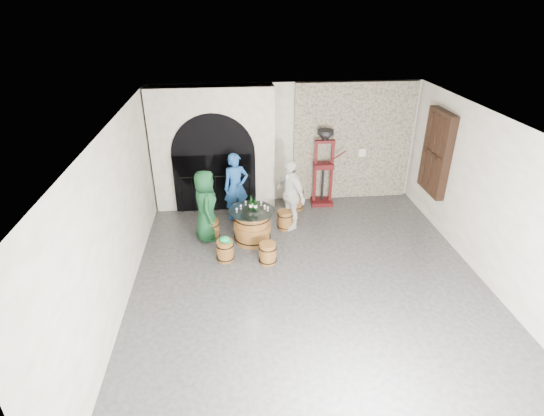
{
  "coord_description": "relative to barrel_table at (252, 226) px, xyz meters",
  "views": [
    {
      "loc": [
        -1.4,
        -6.7,
        5.18
      ],
      "look_at": [
        -0.62,
        1.38,
        1.05
      ],
      "focal_mm": 28.0,
      "sensor_mm": 36.0,
      "label": 1
    }
  ],
  "objects": [
    {
      "name": "ceiling",
      "position": [
        1.04,
        -1.8,
        2.8
      ],
      "size": [
        8.0,
        8.0,
        0.0
      ],
      "primitive_type": "plane",
      "rotation": [
        3.14,
        0.0,
        0.0
      ],
      "color": "beige",
      "rests_on": "wall_back"
    },
    {
      "name": "wine_bottle_center",
      "position": [
        0.08,
        -0.0,
        0.53
      ],
      "size": [
        0.08,
        0.08,
        0.32
      ],
      "color": "black",
      "rests_on": "barrel_table"
    },
    {
      "name": "shuttered_window",
      "position": [
        4.42,
        0.6,
        1.4
      ],
      "size": [
        0.23,
        1.1,
        2.0
      ],
      "color": "black",
      "rests_on": "wall_right"
    },
    {
      "name": "wall_back",
      "position": [
        1.04,
        2.2,
        1.2
      ],
      "size": [
        8.0,
        0.0,
        8.0
      ],
      "primitive_type": "plane",
      "rotation": [
        1.57,
        0.0,
        0.0
      ],
      "color": "silver",
      "rests_on": "ground"
    },
    {
      "name": "side_barrel",
      "position": [
        1.22,
        1.53,
        -0.09
      ],
      "size": [
        0.46,
        0.46,
        0.62
      ],
      "rotation": [
        0.0,
        0.0,
        0.05
      ],
      "color": "brown",
      "rests_on": "ground"
    },
    {
      "name": "barrel_stool_left",
      "position": [
        -0.95,
        0.21,
        -0.16
      ],
      "size": [
        0.39,
        0.39,
        0.47
      ],
      "color": "brown",
      "rests_on": "ground"
    },
    {
      "name": "wine_bottle_left",
      "position": [
        -0.02,
        0.04,
        0.53
      ],
      "size": [
        0.08,
        0.08,
        0.32
      ],
      "color": "black",
      "rests_on": "barrel_table"
    },
    {
      "name": "wine_bottle_right",
      "position": [
        0.0,
        0.1,
        0.53
      ],
      "size": [
        0.08,
        0.08,
        0.32
      ],
      "color": "black",
      "rests_on": "barrel_table"
    },
    {
      "name": "tasting_glass_b",
      "position": [
        0.29,
        0.03,
        0.45
      ],
      "size": [
        0.05,
        0.05,
        0.1
      ],
      "primitive_type": null,
      "color": "#C46A26",
      "rests_on": "barrel_table"
    },
    {
      "name": "corking_press",
      "position": [
        2.0,
        1.77,
        0.81
      ],
      "size": [
        0.86,
        0.48,
        2.08
      ],
      "rotation": [
        0.0,
        0.0,
        -0.04
      ],
      "color": "#440B0E",
      "rests_on": "ground"
    },
    {
      "name": "wall_left",
      "position": [
        -2.46,
        -1.8,
        1.2
      ],
      "size": [
        0.0,
        8.0,
        8.0
      ],
      "primitive_type": "plane",
      "rotation": [
        1.57,
        0.0,
        1.57
      ],
      "color": "silver",
      "rests_on": "ground"
    },
    {
      "name": "wall_right",
      "position": [
        4.54,
        -1.8,
        1.2
      ],
      "size": [
        0.0,
        8.0,
        8.0
      ],
      "primitive_type": "plane",
      "rotation": [
        1.57,
        0.0,
        -1.57
      ],
      "color": "silver",
      "rests_on": "ground"
    },
    {
      "name": "stone_facing_panel",
      "position": [
        2.84,
        2.14,
        1.2
      ],
      "size": [
        3.2,
        0.12,
        3.18
      ],
      "primitive_type": "cube",
      "color": "#9F967F",
      "rests_on": "ground"
    },
    {
      "name": "barrel_stool_near_left",
      "position": [
        -0.63,
        -0.74,
        -0.16
      ],
      "size": [
        0.39,
        0.39,
        0.47
      ],
      "color": "brown",
      "rests_on": "ground"
    },
    {
      "name": "wall_front",
      "position": [
        1.04,
        -5.8,
        1.2
      ],
      "size": [
        8.0,
        0.0,
        8.0
      ],
      "primitive_type": "plane",
      "rotation": [
        -1.57,
        0.0,
        0.0
      ],
      "color": "silver",
      "rests_on": "ground"
    },
    {
      "name": "tasting_glass_c",
      "position": [
        -0.13,
        0.29,
        0.45
      ],
      "size": [
        0.05,
        0.05,
        0.1
      ],
      "primitive_type": null,
      "color": "#C46A26",
      "rests_on": "barrel_table"
    },
    {
      "name": "barrel_stool_right",
      "position": [
        0.83,
        0.51,
        -0.16
      ],
      "size": [
        0.39,
        0.39,
        0.47
      ],
      "color": "brown",
      "rests_on": "ground"
    },
    {
      "name": "tasting_glass_f",
      "position": [
        -0.24,
        0.09,
        0.45
      ],
      "size": [
        0.05,
        0.05,
        0.1
      ],
      "primitive_type": null,
      "color": "#C46A26",
      "rests_on": "barrel_table"
    },
    {
      "name": "barrel_stool_far",
      "position": [
        -0.26,
        0.94,
        -0.16
      ],
      "size": [
        0.39,
        0.39,
        0.47
      ],
      "color": "brown",
      "rests_on": "ground"
    },
    {
      "name": "barrel_stool_near_right",
      "position": [
        0.28,
        -0.93,
        -0.16
      ],
      "size": [
        0.39,
        0.39,
        0.47
      ],
      "color": "brown",
      "rests_on": "ground"
    },
    {
      "name": "person_green",
      "position": [
        -1.04,
        0.23,
        0.45
      ],
      "size": [
        0.63,
        0.88,
        1.7
      ],
      "primitive_type": "imported",
      "rotation": [
        0.0,
        0.0,
        1.68
      ],
      "color": "#124222",
      "rests_on": "ground"
    },
    {
      "name": "control_box",
      "position": [
        3.09,
        2.06,
        0.95
      ],
      "size": [
        0.18,
        0.1,
        0.22
      ],
      "primitive_type": "cube",
      "color": "silver",
      "rests_on": "wall_back"
    },
    {
      "name": "arched_opening",
      "position": [
        -0.86,
        1.94,
        1.19
      ],
      "size": [
        3.1,
        0.6,
        3.19
      ],
      "color": "silver",
      "rests_on": "ground"
    },
    {
      "name": "person_blue",
      "position": [
        -0.33,
        1.18,
        0.47
      ],
      "size": [
        0.71,
        0.55,
        1.72
      ],
      "primitive_type": "imported",
      "rotation": [
        0.0,
        0.0,
        0.24
      ],
      "color": "#1B4D98",
      "rests_on": "ground"
    },
    {
      "name": "green_cap",
      "position": [
        -0.62,
        -0.74,
        0.12
      ],
      "size": [
        0.25,
        0.21,
        0.12
      ],
      "color": "#0E9C53",
      "rests_on": "barrel_stool_near_left"
    },
    {
      "name": "tasting_glass_d",
      "position": [
        0.23,
        0.23,
        0.45
      ],
      "size": [
        0.05,
        0.05,
        0.1
      ],
      "primitive_type": null,
      "color": "#C46A26",
      "rests_on": "barrel_table"
    },
    {
      "name": "person_white",
      "position": [
        0.95,
        0.59,
        0.47
      ],
      "size": [
        0.87,
        1.1,
        1.74
      ],
      "primitive_type": "imported",
      "rotation": [
        0.0,
        0.0,
        -1.06
      ],
      "color": "silver",
      "rests_on": "ground"
    },
    {
      "name": "tasting_glass_e",
      "position": [
        0.35,
        -0.06,
        0.45
      ],
      "size": [
        0.05,
        0.05,
        0.1
      ],
      "primitive_type": null,
      "color": "#C46A26",
      "rests_on": "barrel_table"
    },
    {
      "name": "ground",
      "position": [
        1.04,
        -1.8,
        -0.4
      ],
      "size": [
        8.0,
        8.0,
        0.0
      ],
      "primitive_type": "plane",
      "color": "#2C2C2F",
      "rests_on": "ground"
    },
    {
      "name": "barrel_table",
      "position": [
        0.0,
        0.0,
        0.0
      ],
      "size": [
        1.04,
        1.04,
        0.8
      ],
      "color": "brown",
      "rests_on": "ground"
    },
    {
      "name": "tasting_glass_a",
      "position": [
        -0.34,
        -0.06,
        0.45
      ],
      "size": [
        0.05,
        0.05,
        0.1
      ],
      "primitive_type": null,
      "color": "#C46A26",
      "rests_on": "barrel_table"
    }
  ]
}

